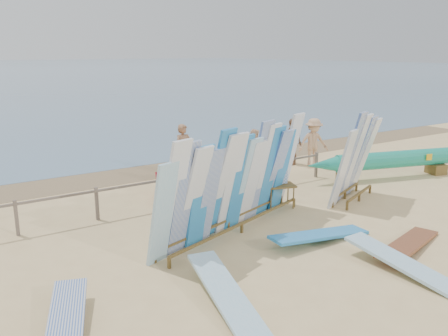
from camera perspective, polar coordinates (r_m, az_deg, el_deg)
ground at (r=11.45m, az=-0.25°, el=-8.63°), size 160.00×160.00×0.00m
wet_sand_strip at (r=17.61m, az=-13.24°, el=-0.90°), size 40.00×2.60×0.01m
fence at (r=13.71m, az=-7.17°, el=-2.11°), size 12.08×0.08×0.90m
main_surfboard_rack at (r=11.61m, az=1.36°, el=-1.91°), size 5.42×2.29×2.73m
side_surfboard_rack at (r=14.57m, az=15.43°, el=0.91°), size 2.46×1.52×2.75m
outrigger_canoe at (r=17.80m, az=19.75°, el=0.85°), size 6.68×2.50×0.97m
vendor_table at (r=13.70m, az=6.72°, el=-3.27°), size 0.97×0.82×1.10m
flat_board_b at (r=10.53m, az=20.76°, el=-11.68°), size 0.61×2.70×0.39m
flat_board_c at (r=11.76m, az=21.25°, el=-9.02°), size 2.75×1.32×0.24m
flat_board_d at (r=11.61m, az=11.44°, el=-8.59°), size 2.72×0.72×0.32m
flat_board_a at (r=8.80m, az=0.22°, el=-16.02°), size 1.08×2.74×0.44m
beach_chair_left at (r=14.47m, az=-6.82°, el=-2.83°), size 0.55×0.57×0.84m
beach_chair_right at (r=15.67m, az=-1.44°, el=-1.46°), size 0.57×0.59×0.81m
stroller at (r=15.61m, az=-2.97°, el=-0.84°), size 0.79×0.91×1.05m
beachgoer_6 at (r=15.40m, az=-4.05°, el=0.37°), size 0.43×0.80×1.59m
beachgoer_7 at (r=17.02m, az=-4.87°, el=2.16°), size 0.70×0.41×1.88m
beachgoer_extra_0 at (r=18.71m, az=10.70°, el=3.04°), size 1.31×0.88×1.88m
beachgoer_10 at (r=18.91m, az=8.17°, el=3.18°), size 0.56×1.11×1.83m
beachgoer_8 at (r=17.52m, az=3.55°, el=2.09°), size 0.76×0.86×1.62m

